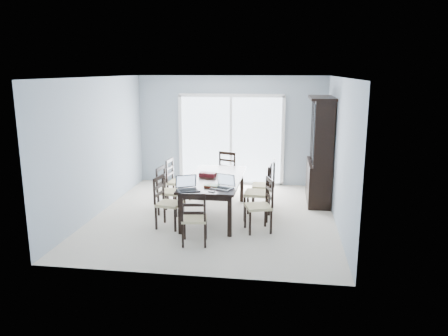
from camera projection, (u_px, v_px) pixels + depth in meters
The scene contains 24 objects.
floor at pixel (215, 216), 8.34m from camera, with size 5.00×5.00×0.00m, color beige.
ceiling at pixel (214, 77), 7.77m from camera, with size 5.00×5.00×0.00m, color white.
back_wall at pixel (231, 131), 10.47m from camera, with size 4.50×0.02×2.60m, color #919FAD.
wall_left at pixel (99, 146), 8.37m from camera, with size 0.02×5.00×2.60m, color #919FAD.
wall_right at pixel (339, 152), 7.75m from camera, with size 0.02×5.00×2.60m, color #919FAD.
balcony at pixel (236, 175), 11.74m from camera, with size 4.50×2.00×0.10m, color gray.
railing at pixel (240, 147), 12.57m from camera, with size 4.50×0.06×1.10m, color #99999E.
dining_table at pixel (214, 182), 8.20m from camera, with size 1.00×2.20×0.75m.
china_hutch at pixel (320, 152), 9.04m from camera, with size 0.50×1.38×2.20m.
sliding_door at pixel (231, 140), 10.50m from camera, with size 2.52×0.05×2.18m.
chair_left_near at pixel (164, 196), 7.65m from camera, with size 0.46×0.45×1.06m.
chair_left_mid at pixel (166, 185), 8.39m from camera, with size 0.46×0.45×1.06m.
chair_left_far at pixel (175, 176), 9.11m from camera, with size 0.44×0.43×1.06m.
chair_right_near at pixel (263, 199), 7.46m from camera, with size 0.52×0.51×1.08m.
chair_right_mid at pixel (263, 186), 8.05m from camera, with size 0.49×0.48×1.20m.
chair_right_far at pixel (268, 179), 8.69m from camera, with size 0.45×0.44×1.14m.
chair_end_near at pixel (194, 213), 6.81m from camera, with size 0.44×0.45×1.03m.
chair_end_far at pixel (225, 169), 9.72m from camera, with size 0.53×0.53×1.09m.
laptop_dark at pixel (188, 187), 7.28m from camera, with size 0.44×0.39×0.25m.
laptop_silver at pixel (222, 185), 7.42m from camera, with size 0.41×0.35×0.24m.
book_stack at pixel (212, 186), 7.54m from camera, with size 0.27×0.22×0.04m.
cell_phone at pixel (212, 192), 7.22m from camera, with size 0.11×0.05×0.01m, color black.
game_box at pixel (208, 175), 8.26m from camera, with size 0.31×0.15×0.08m, color #4B0F10.
hot_tub at pixel (211, 156), 11.86m from camera, with size 1.73×1.55×0.87m.
Camera 1 is at (1.29, -7.84, 2.73)m, focal length 35.00 mm.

